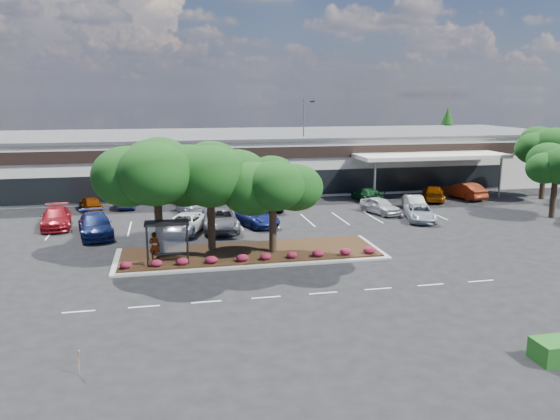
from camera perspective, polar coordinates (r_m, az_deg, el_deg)
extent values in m
plane|color=black|center=(33.89, 1.32, -6.44)|extent=(160.00, 160.00, 0.00)
cube|color=beige|center=(66.17, -5.43, 5.22)|extent=(80.00, 20.00, 6.00)
cube|color=#4B4B4D|center=(65.88, -5.48, 7.89)|extent=(80.40, 20.40, 0.30)
cube|color=black|center=(56.06, -4.28, 5.88)|extent=(80.00, 0.25, 1.20)
cube|color=black|center=(56.48, -4.23, 2.65)|extent=(60.00, 0.18, 2.60)
cube|color=#A90C1D|center=(55.51, -10.45, 5.66)|extent=(6.00, 0.12, 1.00)
cube|color=beige|center=(59.82, 15.50, 5.48)|extent=(16.00, 5.00, 0.40)
cylinder|color=slate|center=(55.41, 9.86, 2.85)|extent=(0.24, 0.24, 4.20)
cylinder|color=slate|center=(61.95, 22.00, 3.10)|extent=(0.24, 0.24, 4.20)
cube|color=#A1A09B|center=(37.25, -3.10, -4.62)|extent=(18.00, 6.00, 0.15)
cube|color=#3C2913|center=(37.22, -3.10, -4.44)|extent=(17.20, 5.20, 0.12)
cube|color=silver|center=(29.68, -20.30, -9.92)|extent=(1.60, 0.12, 0.01)
cube|color=silver|center=(29.35, -14.03, -9.76)|extent=(1.60, 0.12, 0.01)
cube|color=silver|center=(29.37, -7.70, -9.49)|extent=(1.60, 0.12, 0.01)
cube|color=silver|center=(29.74, -1.46, -9.10)|extent=(1.60, 0.12, 0.01)
cube|color=silver|center=(30.44, 4.54, -8.63)|extent=(1.60, 0.12, 0.01)
cube|color=silver|center=(31.45, 10.20, -8.10)|extent=(1.60, 0.12, 0.01)
cube|color=silver|center=(32.75, 15.44, -7.54)|extent=(1.60, 0.12, 0.01)
cube|color=silver|center=(34.29, 20.24, -6.97)|extent=(1.60, 0.12, 0.01)
cube|color=silver|center=(46.95, -22.76, -2.15)|extent=(0.12, 5.00, 0.01)
cube|color=silver|center=(46.46, -19.13, -2.02)|extent=(0.12, 5.00, 0.01)
cube|color=silver|center=(46.16, -15.44, -1.87)|extent=(0.12, 5.00, 0.01)
cube|color=silver|center=(46.06, -11.71, -1.72)|extent=(0.12, 5.00, 0.01)
cube|color=silver|center=(46.15, -7.99, -1.56)|extent=(0.12, 5.00, 0.01)
cube|color=silver|center=(46.43, -4.30, -1.39)|extent=(0.12, 5.00, 0.01)
cube|color=silver|center=(46.91, -0.66, -1.22)|extent=(0.12, 5.00, 0.01)
cube|color=silver|center=(47.57, 2.89, -1.05)|extent=(0.12, 5.00, 0.01)
cube|color=silver|center=(48.41, 6.32, -0.88)|extent=(0.12, 5.00, 0.01)
cube|color=silver|center=(49.41, 9.63, -0.71)|extent=(0.12, 5.00, 0.01)
cube|color=silver|center=(50.57, 12.80, -0.55)|extent=(0.12, 5.00, 0.01)
cube|color=silver|center=(51.89, 15.81, -0.39)|extent=(0.12, 5.00, 0.01)
cylinder|color=black|center=(35.97, -13.69, -3.18)|extent=(0.08, 0.08, 2.50)
cylinder|color=black|center=(35.96, -9.70, -3.01)|extent=(0.08, 0.08, 2.50)
cylinder|color=black|center=(34.72, -13.74, -3.73)|extent=(0.08, 0.08, 2.50)
cylinder|color=black|center=(34.71, -9.61, -3.56)|extent=(0.08, 0.08, 2.50)
cube|color=black|center=(35.00, -11.77, -1.33)|extent=(2.75, 1.55, 0.10)
cube|color=silver|center=(35.91, -11.70, -2.91)|extent=(2.30, 0.03, 2.00)
cube|color=black|center=(35.77, -11.64, -4.50)|extent=(2.00, 0.35, 0.06)
cone|color=#113B13|center=(86.15, 16.99, 7.31)|extent=(3.96, 3.96, 9.00)
imported|color=#594C47|center=(35.78, -12.97, -3.73)|extent=(0.78, 0.60, 1.89)
cube|color=#A1A09B|center=(60.91, 2.42, 2.02)|extent=(0.50, 0.50, 0.40)
cylinder|color=slate|center=(60.24, 2.46, 6.80)|extent=(0.14, 0.14, 9.80)
cube|color=slate|center=(60.05, 2.94, 11.32)|extent=(0.92, 0.35, 0.14)
cube|color=black|center=(60.11, 3.42, 11.25)|extent=(0.49, 0.36, 0.18)
cube|color=tan|center=(23.28, -20.28, -14.76)|extent=(0.03, 0.03, 1.02)
cube|color=#EB3D75|center=(23.09, -20.23, -13.81)|extent=(0.02, 0.14, 0.18)
imported|color=maroon|center=(48.41, -22.35, -0.75)|extent=(2.92, 5.77, 1.61)
imported|color=navy|center=(44.42, -18.74, -1.50)|extent=(3.41, 6.18, 1.69)
imported|color=silver|center=(43.78, -9.89, -1.38)|extent=(4.26, 5.80, 1.47)
imported|color=#57595F|center=(44.20, -6.26, -0.99)|extent=(2.98, 6.16, 1.69)
imported|color=navy|center=(45.50, -2.65, -0.71)|extent=(4.18, 5.75, 1.45)
imported|color=silver|center=(50.73, 10.40, 0.44)|extent=(3.01, 4.70, 1.49)
imported|color=#B0B9BE|center=(48.67, 14.42, -0.30)|extent=(3.52, 5.35, 1.37)
imported|color=#B3B3B3|center=(52.67, 13.88, 0.67)|extent=(2.26, 4.50, 1.41)
imported|color=#772C03|center=(54.43, -19.20, 0.69)|extent=(2.84, 4.36, 1.38)
imported|color=navy|center=(54.58, -15.51, 0.98)|extent=(1.94, 4.47, 1.43)
imported|color=#B1B6BF|center=(50.06, -9.14, 0.39)|extent=(3.22, 5.78, 1.58)
imported|color=#525359|center=(50.41, -2.97, 0.65)|extent=(2.63, 5.10, 1.66)
imported|color=black|center=(51.84, -1.53, 0.90)|extent=(2.66, 5.51, 1.51)
imported|color=#ABB1B6|center=(55.03, 1.17, 1.62)|extent=(2.02, 5.09, 1.65)
imported|color=#144520|center=(56.40, 9.11, 1.59)|extent=(2.27, 4.93, 1.39)
imported|color=#733003|center=(58.28, 15.73, 1.68)|extent=(4.09, 5.61, 1.51)
imported|color=maroon|center=(60.38, 18.68, 1.94)|extent=(2.75, 5.44, 1.71)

